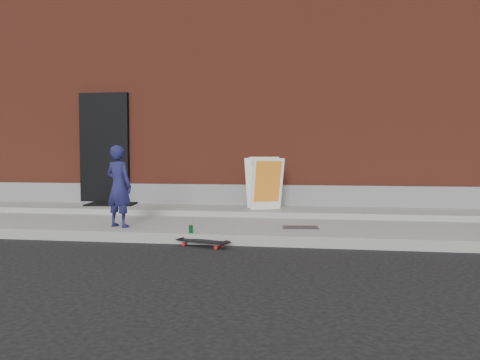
% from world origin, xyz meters
% --- Properties ---
extents(ground, '(80.00, 80.00, 0.00)m').
position_xyz_m(ground, '(0.00, 0.00, 0.00)').
color(ground, black).
rests_on(ground, ground).
extents(sidewalk, '(20.00, 3.00, 0.15)m').
position_xyz_m(sidewalk, '(0.00, 1.50, 0.07)').
color(sidewalk, gray).
rests_on(sidewalk, ground).
extents(apron, '(20.00, 1.20, 0.10)m').
position_xyz_m(apron, '(0.00, 2.40, 0.20)').
color(apron, gray).
rests_on(apron, sidewalk).
extents(building, '(20.00, 8.10, 5.00)m').
position_xyz_m(building, '(-0.00, 6.99, 2.50)').
color(building, maroon).
rests_on(building, ground).
extents(child, '(0.52, 0.43, 1.24)m').
position_xyz_m(child, '(-1.21, 0.44, 0.77)').
color(child, '#1B1B4C').
rests_on(child, sidewalk).
extents(skateboard, '(0.76, 0.42, 0.08)m').
position_xyz_m(skateboard, '(0.22, -0.12, 0.07)').
color(skateboard, '#B41218').
rests_on(skateboard, ground).
extents(pizza_sign, '(0.79, 0.85, 0.96)m').
position_xyz_m(pizza_sign, '(0.80, 2.33, 0.73)').
color(pizza_sign, white).
rests_on(pizza_sign, apron).
extents(soda_can, '(0.06, 0.06, 0.11)m').
position_xyz_m(soda_can, '(0.01, 0.05, 0.21)').
color(soda_can, '#197E3F').
rests_on(soda_can, sidewalk).
extents(doormat, '(1.03, 0.88, 0.03)m').
position_xyz_m(doormat, '(-2.30, 2.62, 0.26)').
color(doormat, black).
rests_on(doormat, apron).
extents(utility_plate, '(0.56, 0.39, 0.02)m').
position_xyz_m(utility_plate, '(1.50, 0.73, 0.16)').
color(utility_plate, '#4D4D51').
rests_on(utility_plate, sidewalk).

